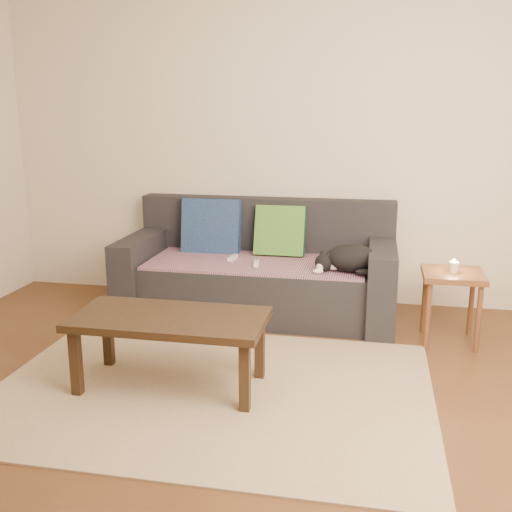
# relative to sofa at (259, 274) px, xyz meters

# --- Properties ---
(ground) EXTENTS (4.50, 4.50, 0.00)m
(ground) POSITION_rel_sofa_xyz_m (0.00, -1.57, -0.31)
(ground) COLOR brown
(ground) RESTS_ON ground
(back_wall) EXTENTS (4.50, 0.04, 2.60)m
(back_wall) POSITION_rel_sofa_xyz_m (0.00, 0.43, 0.99)
(back_wall) COLOR beige
(back_wall) RESTS_ON ground
(sofa) EXTENTS (2.10, 0.94, 0.87)m
(sofa) POSITION_rel_sofa_xyz_m (0.00, 0.00, 0.00)
(sofa) COLOR #232328
(sofa) RESTS_ON ground
(throw_blanket) EXTENTS (1.66, 0.74, 0.02)m
(throw_blanket) POSITION_rel_sofa_xyz_m (0.00, -0.09, 0.12)
(throw_blanket) COLOR #42284C
(throw_blanket) RESTS_ON sofa
(cushion_navy) EXTENTS (0.48, 0.20, 0.49)m
(cushion_navy) POSITION_rel_sofa_xyz_m (-0.43, 0.17, 0.32)
(cushion_navy) COLOR navy
(cushion_navy) RESTS_ON throw_blanket
(cushion_green) EXTENTS (0.40, 0.22, 0.41)m
(cushion_green) POSITION_rel_sofa_xyz_m (0.14, 0.17, 0.32)
(cushion_green) COLOR #0C4D32
(cushion_green) RESTS_ON throw_blanket
(cat) EXTENTS (0.50, 0.39, 0.20)m
(cat) POSITION_rel_sofa_xyz_m (0.71, -0.26, 0.23)
(cat) COLOR black
(cat) RESTS_ON throw_blanket
(wii_remote_a) EXTENTS (0.05, 0.15, 0.03)m
(wii_remote_a) POSITION_rel_sofa_xyz_m (-0.19, -0.09, 0.15)
(wii_remote_a) COLOR white
(wii_remote_a) RESTS_ON throw_blanket
(wii_remote_b) EXTENTS (0.06, 0.15, 0.03)m
(wii_remote_b) POSITION_rel_sofa_xyz_m (0.02, -0.22, 0.15)
(wii_remote_b) COLOR white
(wii_remote_b) RESTS_ON throw_blanket
(side_table) EXTENTS (0.40, 0.40, 0.50)m
(side_table) POSITION_rel_sofa_xyz_m (1.42, -0.37, 0.11)
(side_table) COLOR brown
(side_table) RESTS_ON ground
(candle) EXTENTS (0.06, 0.06, 0.09)m
(candle) POSITION_rel_sofa_xyz_m (1.42, -0.37, 0.23)
(candle) COLOR beige
(candle) RESTS_ON side_table
(rug) EXTENTS (2.50, 1.80, 0.01)m
(rug) POSITION_rel_sofa_xyz_m (0.00, -1.42, -0.30)
(rug) COLOR tan
(rug) RESTS_ON ground
(coffee_table) EXTENTS (1.10, 0.55, 0.44)m
(coffee_table) POSITION_rel_sofa_xyz_m (-0.24, -1.42, 0.08)
(coffee_table) COLOR #322313
(coffee_table) RESTS_ON rug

